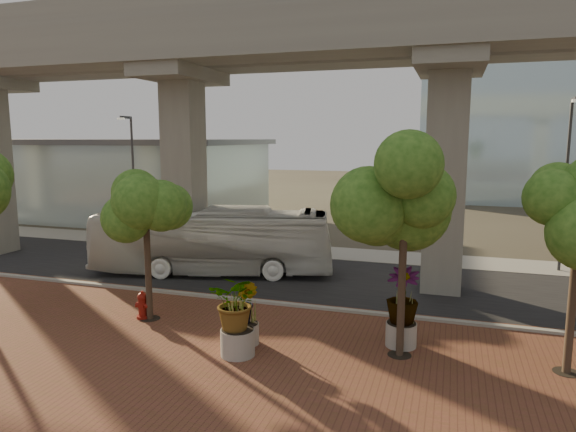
% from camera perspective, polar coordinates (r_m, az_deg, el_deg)
% --- Properties ---
extents(ground, '(160.00, 160.00, 0.00)m').
position_cam_1_polar(ground, '(21.84, 0.31, -8.35)').
color(ground, '#3B372B').
rests_on(ground, ground).
extents(brick_plaza, '(70.00, 13.00, 0.06)m').
position_cam_1_polar(brick_plaza, '(14.90, -9.43, -16.70)').
color(brick_plaza, brown).
rests_on(brick_plaza, ground).
extents(asphalt_road, '(90.00, 8.00, 0.04)m').
position_cam_1_polar(asphalt_road, '(23.67, 1.79, -6.95)').
color(asphalt_road, black).
rests_on(asphalt_road, ground).
extents(curb_strip, '(70.00, 0.25, 0.16)m').
position_cam_1_polar(curb_strip, '(20.01, -1.44, -9.72)').
color(curb_strip, gray).
rests_on(curb_strip, ground).
extents(far_sidewalk, '(90.00, 3.00, 0.06)m').
position_cam_1_polar(far_sidewalk, '(28.84, 4.83, -4.12)').
color(far_sidewalk, gray).
rests_on(far_sidewalk, ground).
extents(transit_viaduct, '(72.00, 5.60, 12.40)m').
position_cam_1_polar(transit_viaduct, '(22.82, 1.87, 10.91)').
color(transit_viaduct, gray).
rests_on(transit_viaduct, ground).
extents(station_pavilion, '(23.00, 13.00, 6.30)m').
position_cam_1_polar(station_pavilion, '(44.63, -18.33, 4.13)').
color(station_pavilion, '#A5BABD').
rests_on(station_pavilion, ground).
extents(transit_bus, '(11.54, 5.28, 3.13)m').
position_cam_1_polar(transit_bus, '(24.43, -8.36, -2.82)').
color(transit_bus, silver).
rests_on(transit_bus, ground).
extents(fire_hydrant, '(0.50, 0.45, 0.99)m').
position_cam_1_polar(fire_hydrant, '(19.10, -15.85, -9.51)').
color(fire_hydrant, maroon).
rests_on(fire_hydrant, ground).
extents(planter_front, '(2.24, 2.24, 2.46)m').
position_cam_1_polar(planter_front, '(15.18, -5.67, -9.93)').
color(planter_front, gray).
rests_on(planter_front, ground).
extents(planter_right, '(2.30, 2.30, 2.46)m').
position_cam_1_polar(planter_right, '(16.12, 12.58, -9.00)').
color(planter_right, '#AEA89D').
rests_on(planter_right, ground).
extents(planter_left, '(1.85, 1.85, 2.04)m').
position_cam_1_polar(planter_left, '(16.06, -4.77, -9.85)').
color(planter_left, gray).
rests_on(planter_left, ground).
extents(street_tree_near_west, '(3.06, 3.06, 5.49)m').
position_cam_1_polar(street_tree_near_west, '(18.20, -15.57, 1.24)').
color(street_tree_near_west, '#4D3B2C').
rests_on(street_tree_near_west, ground).
extents(street_tree_near_east, '(4.06, 4.06, 6.53)m').
position_cam_1_polar(street_tree_near_east, '(14.78, 12.86, 2.00)').
color(street_tree_near_east, '#4D3B2C').
rests_on(street_tree_near_east, ground).
extents(streetlamp_west, '(0.38, 1.10, 7.57)m').
position_cam_1_polar(streetlamp_west, '(30.96, -16.92, 4.64)').
color(streetlamp_west, '#313035').
rests_on(streetlamp_west, ground).
extents(streetlamp_east, '(0.40, 1.18, 8.16)m').
position_cam_1_polar(streetlamp_east, '(27.43, 28.58, 4.21)').
color(streetlamp_east, '#2B2C30').
rests_on(streetlamp_east, ground).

